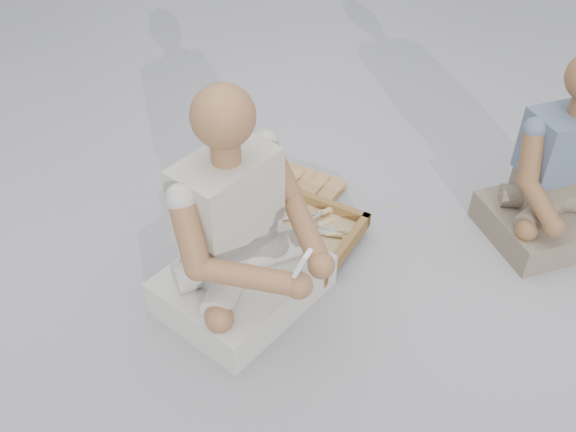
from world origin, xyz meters
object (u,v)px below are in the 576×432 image
(tool_tray, at_px, (293,230))
(craftsman, at_px, (239,238))
(companion, at_px, (562,180))
(carved_panel, at_px, (273,187))

(tool_tray, xyz_separation_m, craftsman, (-0.07, -0.36, 0.24))
(craftsman, bearing_deg, companion, 146.61)
(tool_tray, distance_m, craftsman, 0.44)
(craftsman, distance_m, companion, 1.33)
(carved_panel, height_order, tool_tray, tool_tray)
(craftsman, height_order, companion, craftsman)
(carved_panel, height_order, companion, companion)
(craftsman, xyz_separation_m, companion, (1.06, 0.80, -0.03))
(carved_panel, distance_m, tool_tray, 0.35)
(carved_panel, bearing_deg, craftsman, -78.75)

